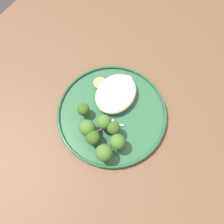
# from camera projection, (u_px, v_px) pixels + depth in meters

# --- Properties ---
(ground) EXTENTS (6.00, 6.00, 0.00)m
(ground) POSITION_uv_depth(u_px,v_px,m) (108.00, 171.00, 1.32)
(ground) COLOR #2D2B28
(wooden_dining_table) EXTENTS (1.40, 1.00, 0.74)m
(wooden_dining_table) POSITION_uv_depth(u_px,v_px,m) (105.00, 137.00, 0.71)
(wooden_dining_table) COLOR brown
(wooden_dining_table) RESTS_ON ground
(dinner_plate) EXTENTS (0.29, 0.29, 0.02)m
(dinner_plate) POSITION_uv_depth(u_px,v_px,m) (112.00, 114.00, 0.64)
(dinner_plate) COLOR #235133
(dinner_plate) RESTS_ON wooden_dining_table
(noodle_bed) EXTENTS (0.12, 0.10, 0.04)m
(noodle_bed) POSITION_uv_depth(u_px,v_px,m) (116.00, 94.00, 0.64)
(noodle_bed) COLOR beige
(noodle_bed) RESTS_ON dinner_plate
(seared_scallop_on_noodles) EXTENTS (0.02, 0.02, 0.02)m
(seared_scallop_on_noodles) POSITION_uv_depth(u_px,v_px,m) (128.00, 80.00, 0.66)
(seared_scallop_on_noodles) COLOR beige
(seared_scallop_on_noodles) RESTS_ON dinner_plate
(seared_scallop_rear_pale) EXTENTS (0.03, 0.03, 0.01)m
(seared_scallop_rear_pale) POSITION_uv_depth(u_px,v_px,m) (100.00, 83.00, 0.66)
(seared_scallop_rear_pale) COLOR #DBB77A
(seared_scallop_rear_pale) RESTS_ON dinner_plate
(seared_scallop_center_golden) EXTENTS (0.04, 0.04, 0.01)m
(seared_scallop_center_golden) POSITION_uv_depth(u_px,v_px,m) (122.00, 92.00, 0.65)
(seared_scallop_center_golden) COLOR #DBB77A
(seared_scallop_center_golden) RESTS_ON dinner_plate
(seared_scallop_tiny_bay) EXTENTS (0.03, 0.03, 0.02)m
(seared_scallop_tiny_bay) POSITION_uv_depth(u_px,v_px,m) (109.00, 99.00, 0.64)
(seared_scallop_tiny_bay) COLOR #E5C689
(seared_scallop_tiny_bay) RESTS_ON dinner_plate
(seared_scallop_large_seared) EXTENTS (0.03, 0.03, 0.01)m
(seared_scallop_large_seared) POSITION_uv_depth(u_px,v_px,m) (116.00, 84.00, 0.66)
(seared_scallop_large_seared) COLOR beige
(seared_scallop_large_seared) RESTS_ON dinner_plate
(broccoli_floret_center_pile) EXTENTS (0.03, 0.03, 0.06)m
(broccoli_floret_center_pile) POSITION_uv_depth(u_px,v_px,m) (113.00, 130.00, 0.58)
(broccoli_floret_center_pile) COLOR #89A356
(broccoli_floret_center_pile) RESTS_ON dinner_plate
(broccoli_floret_tall_stalk) EXTENTS (0.04, 0.04, 0.05)m
(broccoli_floret_tall_stalk) POSITION_uv_depth(u_px,v_px,m) (94.00, 138.00, 0.58)
(broccoli_floret_tall_stalk) COLOR #89A356
(broccoli_floret_tall_stalk) RESTS_ON dinner_plate
(broccoli_floret_near_rim) EXTENTS (0.04, 0.04, 0.06)m
(broccoli_floret_near_rim) POSITION_uv_depth(u_px,v_px,m) (104.00, 123.00, 0.59)
(broccoli_floret_near_rim) COLOR #7A994C
(broccoli_floret_near_rim) RESTS_ON dinner_plate
(broccoli_floret_beside_noodles) EXTENTS (0.04, 0.04, 0.06)m
(broccoli_floret_beside_noodles) POSITION_uv_depth(u_px,v_px,m) (104.00, 153.00, 0.56)
(broccoli_floret_beside_noodles) COLOR #89A356
(broccoli_floret_beside_noodles) RESTS_ON dinner_plate
(broccoli_floret_right_tilted) EXTENTS (0.04, 0.04, 0.05)m
(broccoli_floret_right_tilted) POSITION_uv_depth(u_px,v_px,m) (87.00, 128.00, 0.59)
(broccoli_floret_right_tilted) COLOR #7A994C
(broccoli_floret_right_tilted) RESTS_ON dinner_plate
(broccoli_floret_front_edge) EXTENTS (0.03, 0.03, 0.05)m
(broccoli_floret_front_edge) POSITION_uv_depth(u_px,v_px,m) (83.00, 110.00, 0.61)
(broccoli_floret_front_edge) COLOR #89A356
(broccoli_floret_front_edge) RESTS_ON dinner_plate
(broccoli_floret_left_leaning) EXTENTS (0.04, 0.04, 0.06)m
(broccoli_floret_left_leaning) POSITION_uv_depth(u_px,v_px,m) (118.00, 142.00, 0.57)
(broccoli_floret_left_leaning) COLOR #89A356
(broccoli_floret_left_leaning) RESTS_ON dinner_plate
(onion_sliver_short_strip) EXTENTS (0.06, 0.02, 0.00)m
(onion_sliver_short_strip) POSITION_uv_depth(u_px,v_px,m) (104.00, 128.00, 0.62)
(onion_sliver_short_strip) COLOR silver
(onion_sliver_short_strip) RESTS_ON dinner_plate
(onion_sliver_curled_piece) EXTENTS (0.03, 0.05, 0.00)m
(onion_sliver_curled_piece) POSITION_uv_depth(u_px,v_px,m) (114.00, 125.00, 0.62)
(onion_sliver_curled_piece) COLOR silver
(onion_sliver_curled_piece) RESTS_ON dinner_plate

